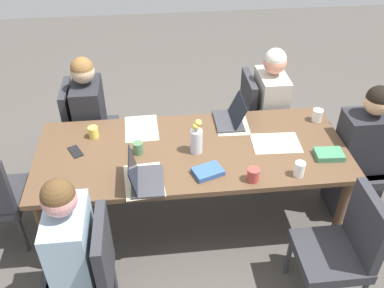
# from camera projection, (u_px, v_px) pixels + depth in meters

# --- Properties ---
(ground_plane) EXTENTS (10.00, 10.00, 0.00)m
(ground_plane) POSITION_uv_depth(u_px,v_px,m) (192.00, 219.00, 3.59)
(ground_plane) COLOR #4C4742
(dining_table) EXTENTS (2.32, 0.95, 0.75)m
(dining_table) POSITION_uv_depth(u_px,v_px,m) (192.00, 157.00, 3.18)
(dining_table) COLOR brown
(dining_table) RESTS_ON ground_plane
(chair_head_right_left_near) EXTENTS (0.44, 0.44, 0.90)m
(chair_head_right_left_near) POSITION_uv_depth(u_px,v_px,m) (362.00, 156.00, 3.48)
(chair_head_right_left_near) COLOR #2D2D33
(chair_head_right_left_near) RESTS_ON ground_plane
(person_head_right_left_near) EXTENTS (0.40, 0.36, 1.19)m
(person_head_right_left_near) POSITION_uv_depth(u_px,v_px,m) (360.00, 159.00, 3.40)
(person_head_right_left_near) COLOR #2D2D33
(person_head_right_left_near) RESTS_ON ground_plane
(chair_far_left_mid) EXTENTS (0.44, 0.44, 0.90)m
(chair_far_left_mid) POSITION_uv_depth(u_px,v_px,m) (85.00, 125.00, 3.84)
(chair_far_left_mid) COLOR #2D2D33
(chair_far_left_mid) RESTS_ON ground_plane
(person_far_left_mid) EXTENTS (0.36, 0.40, 1.19)m
(person_far_left_mid) POSITION_uv_depth(u_px,v_px,m) (92.00, 126.00, 3.78)
(person_far_left_mid) COLOR #2D2D33
(person_far_left_mid) RESTS_ON ground_plane
(chair_far_left_far) EXTENTS (0.44, 0.44, 0.90)m
(chair_far_left_far) POSITION_uv_depth(u_px,v_px,m) (258.00, 115.00, 3.98)
(chair_far_left_far) COLOR #2D2D33
(chair_far_left_far) RESTS_ON ground_plane
(person_far_left_far) EXTENTS (0.36, 0.40, 1.19)m
(person_far_left_far) POSITION_uv_depth(u_px,v_px,m) (268.00, 115.00, 3.92)
(person_far_left_far) COLOR #2D2D33
(person_far_left_far) RESTS_ON ground_plane
(chair_near_right_near) EXTENTS (0.44, 0.44, 0.90)m
(chair_near_right_near) POSITION_uv_depth(u_px,v_px,m) (88.00, 272.00, 2.57)
(chair_near_right_near) COLOR #2D2D33
(chair_near_right_near) RESTS_ON ground_plane
(person_near_right_near) EXTENTS (0.36, 0.40, 1.19)m
(person_near_right_near) POSITION_uv_depth(u_px,v_px,m) (76.00, 262.00, 2.60)
(person_near_right_near) COLOR #2D2D33
(person_near_right_near) RESTS_ON ground_plane
(chair_near_right_far) EXTENTS (0.44, 0.44, 0.90)m
(chair_near_right_far) POSITION_uv_depth(u_px,v_px,m) (343.00, 246.00, 2.73)
(chair_near_right_far) COLOR #2D2D33
(chair_near_right_far) RESTS_ON ground_plane
(flower_vase) EXTENTS (0.09, 0.09, 0.28)m
(flower_vase) POSITION_uv_depth(u_px,v_px,m) (196.00, 138.00, 3.05)
(flower_vase) COLOR silver
(flower_vase) RESTS_ON dining_table
(placemat_head_right_left_near) EXTENTS (0.37, 0.28, 0.00)m
(placemat_head_right_left_near) POSITION_uv_depth(u_px,v_px,m) (276.00, 143.00, 3.20)
(placemat_head_right_left_near) COLOR beige
(placemat_head_right_left_near) RESTS_ON dining_table
(placemat_far_left_mid) EXTENTS (0.27, 0.37, 0.00)m
(placemat_far_left_mid) POSITION_uv_depth(u_px,v_px,m) (141.00, 128.00, 3.35)
(placemat_far_left_mid) COLOR beige
(placemat_far_left_mid) RESTS_ON dining_table
(placemat_far_left_far) EXTENTS (0.27, 0.37, 0.00)m
(placemat_far_left_far) POSITION_uv_depth(u_px,v_px,m) (231.00, 123.00, 3.42)
(placemat_far_left_far) COLOR beige
(placemat_far_left_far) RESTS_ON dining_table
(placemat_near_right_near) EXTENTS (0.29, 0.38, 0.00)m
(placemat_near_right_near) POSITION_uv_depth(u_px,v_px,m) (144.00, 181.00, 2.86)
(placemat_near_right_near) COLOR beige
(placemat_near_right_near) RESTS_ON dining_table
(laptop_far_left_far) EXTENTS (0.22, 0.32, 0.20)m
(laptop_far_left_far) POSITION_uv_depth(u_px,v_px,m) (231.00, 118.00, 3.41)
(laptop_far_left_far) COLOR #38383D
(laptop_far_left_far) RESTS_ON dining_table
(laptop_near_right_near) EXTENTS (0.22, 0.32, 0.21)m
(laptop_near_right_near) POSITION_uv_depth(u_px,v_px,m) (143.00, 178.00, 2.82)
(laptop_near_right_near) COLOR #38383D
(laptop_near_right_near) RESTS_ON dining_table
(coffee_mug_near_left) EXTENTS (0.07, 0.07, 0.11)m
(coffee_mug_near_left) POSITION_uv_depth(u_px,v_px,m) (299.00, 169.00, 2.87)
(coffee_mug_near_left) COLOR white
(coffee_mug_near_left) RESTS_ON dining_table
(coffee_mug_near_right) EXTENTS (0.08, 0.08, 0.10)m
(coffee_mug_near_right) POSITION_uv_depth(u_px,v_px,m) (317.00, 115.00, 3.42)
(coffee_mug_near_right) COLOR white
(coffee_mug_near_right) RESTS_ON dining_table
(coffee_mug_centre_left) EXTENTS (0.08, 0.08, 0.10)m
(coffee_mug_centre_left) POSITION_uv_depth(u_px,v_px,m) (253.00, 175.00, 2.84)
(coffee_mug_centre_left) COLOR #AD3D38
(coffee_mug_centre_left) RESTS_ON dining_table
(coffee_mug_centre_right) EXTENTS (0.08, 0.08, 0.09)m
(coffee_mug_centre_right) POSITION_uv_depth(u_px,v_px,m) (93.00, 132.00, 3.24)
(coffee_mug_centre_right) COLOR #DBC64C
(coffee_mug_centre_right) RESTS_ON dining_table
(coffee_mug_far_left) EXTENTS (0.07, 0.07, 0.09)m
(coffee_mug_far_left) POSITION_uv_depth(u_px,v_px,m) (138.00, 148.00, 3.08)
(coffee_mug_far_left) COLOR #47704C
(coffee_mug_far_left) RESTS_ON dining_table
(book_red_cover) EXTENTS (0.24, 0.20, 0.04)m
(book_red_cover) POSITION_uv_depth(u_px,v_px,m) (208.00, 171.00, 2.91)
(book_red_cover) COLOR #335693
(book_red_cover) RESTS_ON dining_table
(book_blue_cover) EXTENTS (0.21, 0.15, 0.04)m
(book_blue_cover) POSITION_uv_depth(u_px,v_px,m) (329.00, 154.00, 3.06)
(book_blue_cover) COLOR #3D7F56
(book_blue_cover) RESTS_ON dining_table
(phone_black) EXTENTS (0.13, 0.17, 0.01)m
(phone_black) POSITION_uv_depth(u_px,v_px,m) (76.00, 152.00, 3.11)
(phone_black) COLOR black
(phone_black) RESTS_ON dining_table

